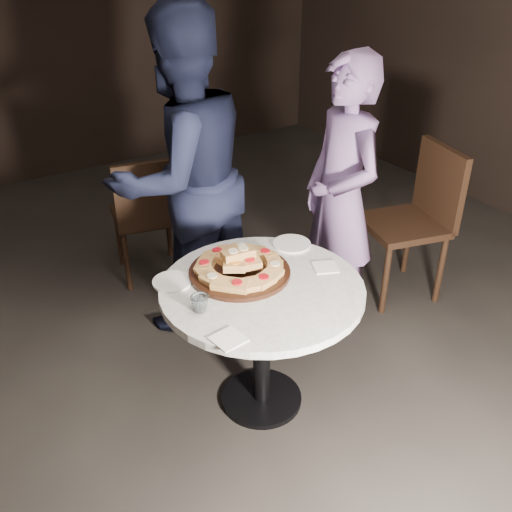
# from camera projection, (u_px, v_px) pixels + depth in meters

# --- Properties ---
(floor) EXTENTS (7.00, 7.00, 0.00)m
(floor) POSITION_uv_depth(u_px,v_px,m) (241.00, 393.00, 2.94)
(floor) COLOR black
(floor) RESTS_ON ground
(table) EXTENTS (1.15, 1.15, 0.69)m
(table) POSITION_uv_depth(u_px,v_px,m) (262.00, 309.00, 2.62)
(table) COLOR black
(table) RESTS_ON ground
(serving_board) EXTENTS (0.56, 0.56, 0.02)m
(serving_board) POSITION_uv_depth(u_px,v_px,m) (240.00, 272.00, 2.63)
(serving_board) COLOR black
(serving_board) RESTS_ON table
(focaccia_pile) EXTENTS (0.42, 0.42, 0.11)m
(focaccia_pile) POSITION_uv_depth(u_px,v_px,m) (239.00, 264.00, 2.61)
(focaccia_pile) COLOR #BB8548
(focaccia_pile) RESTS_ON serving_board
(plate_left) EXTENTS (0.22, 0.22, 0.01)m
(plate_left) POSITION_uv_depth(u_px,v_px,m) (172.00, 281.00, 2.57)
(plate_left) COLOR white
(plate_left) RESTS_ON table
(plate_right) EXTENTS (0.25, 0.25, 0.01)m
(plate_right) POSITION_uv_depth(u_px,v_px,m) (292.00, 244.00, 2.87)
(plate_right) COLOR white
(plate_right) RESTS_ON table
(water_glass) EXTENTS (0.10, 0.10, 0.07)m
(water_glass) POSITION_uv_depth(u_px,v_px,m) (200.00, 304.00, 2.37)
(water_glass) COLOR silver
(water_glass) RESTS_ON table
(napkin_near) EXTENTS (0.13, 0.13, 0.01)m
(napkin_near) POSITION_uv_depth(u_px,v_px,m) (228.00, 339.00, 2.22)
(napkin_near) COLOR white
(napkin_near) RESTS_ON table
(napkin_far) EXTENTS (0.15, 0.15, 0.01)m
(napkin_far) POSITION_uv_depth(u_px,v_px,m) (325.00, 267.00, 2.69)
(napkin_far) COLOR white
(napkin_far) RESTS_ON table
(chair_far) EXTENTS (0.50, 0.51, 0.88)m
(chair_far) POSITION_uv_depth(u_px,v_px,m) (147.00, 211.00, 3.64)
(chair_far) COLOR black
(chair_far) RESTS_ON ground
(chair_right) EXTENTS (0.57, 0.56, 0.97)m
(chair_right) POSITION_uv_depth(u_px,v_px,m) (418.00, 212.00, 3.52)
(chair_right) COLOR black
(chair_right) RESTS_ON ground
(diner_navy) EXTENTS (0.96, 0.80, 1.81)m
(diner_navy) POSITION_uv_depth(u_px,v_px,m) (183.00, 179.00, 3.08)
(diner_navy) COLOR black
(diner_navy) RESTS_ON ground
(diner_teal) EXTENTS (0.47, 0.63, 1.58)m
(diner_teal) POSITION_uv_depth(u_px,v_px,m) (341.00, 199.00, 3.12)
(diner_teal) COLOR slate
(diner_teal) RESTS_ON ground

